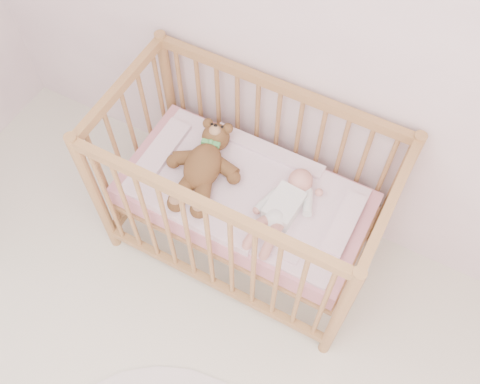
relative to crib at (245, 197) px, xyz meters
The scene contains 6 objects.
wall_back 0.96m from the crib, 61.53° to the left, with size 4.00×0.02×2.70m, color white.
crib is the anchor object (origin of this frame).
mattress 0.01m from the crib, ahead, with size 1.22×0.62×0.13m, color pink.
blanket 0.06m from the crib, ahead, with size 1.10×0.58×0.06m, color #EEA4C1, non-canonical shape.
baby 0.26m from the crib, ahead, with size 0.26×0.53×0.13m, color white, non-canonical shape.
teddy_bear 0.26m from the crib, behind, with size 0.40×0.56×0.16m, color brown, non-canonical shape.
Camera 1 is at (0.41, 0.38, 2.79)m, focal length 40.00 mm.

